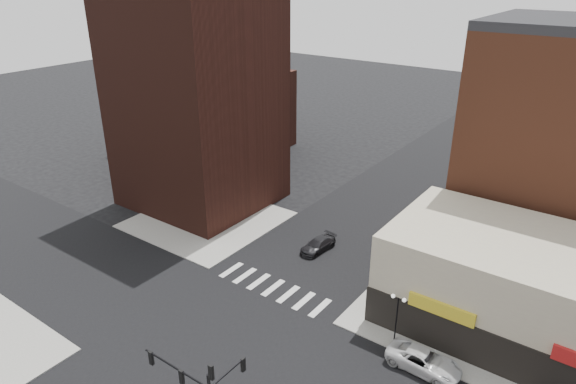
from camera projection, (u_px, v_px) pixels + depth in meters
The scene contains 12 objects.
ground at pixel (211, 337), 40.71m from camera, with size 240.00×240.00×0.00m, color black.
road_ew at pixel (211, 337), 40.71m from camera, with size 200.00×14.00×0.02m, color black.
road_ns at pixel (211, 337), 40.71m from camera, with size 14.00×200.00×0.02m, color black.
sidewalk_nw at pixel (207, 220), 59.18m from camera, with size 15.00×15.00×0.12m, color gray.
sidewalk_ne at pixel (454, 311), 43.62m from camera, with size 15.00×15.00×0.12m, color gray.
building_nw at pixel (197, 101), 59.49m from camera, with size 16.00×15.00×25.00m, color #341710.
building_nw_low at pixel (212, 110), 80.57m from camera, with size 20.00×18.00×12.00m, color #341710.
building_ne_midrise at pixel (573, 152), 47.84m from camera, with size 18.00×15.00×22.00m, color brown.
building_ne_row at pixel (546, 304), 39.18m from camera, with size 24.20×12.20×8.00m.
street_lamp_ne at pixel (398, 307), 38.84m from camera, with size 1.22×0.32×4.16m.
white_suv at pixel (424, 361), 37.16m from camera, with size 2.51×5.44×1.51m, color silver.
dark_sedan_north at pixel (318, 245), 52.70m from camera, with size 1.81×4.46×1.29m, color black.
Camera 1 is at (24.03, -22.71, 27.08)m, focal length 32.00 mm.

